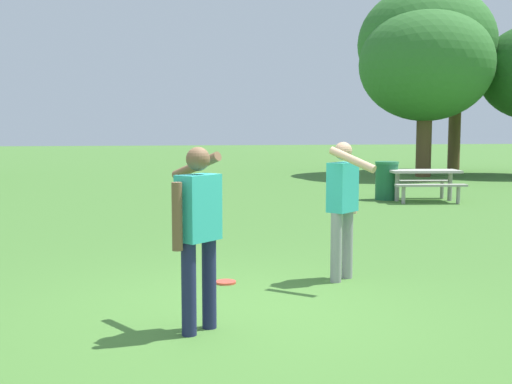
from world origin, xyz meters
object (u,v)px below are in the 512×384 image
(trash_can_further_along, at_px, (387,181))
(tree_slender_mid, at_px, (426,45))
(picnic_table_near, at_px, (424,178))
(frisbee, at_px, (226,282))
(tree_back_left, at_px, (457,64))
(person_catcher, at_px, (197,224))
(tree_far_right, at_px, (426,65))
(person_thrower, at_px, (343,200))

(trash_can_further_along, height_order, tree_slender_mid, tree_slender_mid)
(tree_slender_mid, bearing_deg, picnic_table_near, -114.52)
(picnic_table_near, xyz_separation_m, trash_can_further_along, (-0.80, 0.44, -0.08))
(frisbee, height_order, picnic_table_near, picnic_table_near)
(tree_back_left, bearing_deg, trash_can_further_along, -124.71)
(frisbee, bearing_deg, tree_slender_mid, 58.53)
(person_catcher, xyz_separation_m, trash_can_further_along, (5.53, 9.59, -0.48))
(tree_far_right, xyz_separation_m, tree_back_left, (2.82, 3.15, 0.40))
(frisbee, relative_size, tree_slender_mid, 0.03)
(tree_far_right, bearing_deg, person_thrower, -117.76)
(person_catcher, bearing_deg, tree_slender_mid, 59.93)
(person_thrower, height_order, picnic_table_near, person_thrower)
(frisbee, xyz_separation_m, picnic_table_near, (5.87, 7.46, 0.55))
(trash_can_further_along, bearing_deg, tree_slender_mid, 59.81)
(tree_slender_mid, bearing_deg, person_catcher, -120.07)
(picnic_table_near, bearing_deg, trash_can_further_along, 151.25)
(frisbee, bearing_deg, person_catcher, -105.08)
(tree_back_left, bearing_deg, picnic_table_near, -120.47)
(frisbee, bearing_deg, tree_far_right, 58.08)
(person_catcher, xyz_separation_m, tree_back_left, (12.52, 19.68, 3.52))
(person_catcher, bearing_deg, tree_far_right, 59.60)
(trash_can_further_along, xyz_separation_m, tree_slender_mid, (4.61, 7.92, 4.47))
(tree_slender_mid, bearing_deg, tree_far_right, -114.24)
(person_catcher, bearing_deg, tree_back_left, 57.53)
(person_thrower, height_order, trash_can_further_along, person_thrower)
(picnic_table_near, height_order, tree_back_left, tree_back_left)
(frisbee, distance_m, picnic_table_near, 9.51)
(picnic_table_near, relative_size, tree_back_left, 0.31)
(frisbee, xyz_separation_m, tree_back_left, (12.06, 17.98, 4.47))
(person_catcher, height_order, frisbee, person_catcher)
(person_catcher, relative_size, picnic_table_near, 0.88)
(person_catcher, xyz_separation_m, picnic_table_near, (6.33, 9.16, -0.40))
(person_catcher, height_order, tree_back_left, tree_back_left)
(picnic_table_near, bearing_deg, tree_far_right, 65.44)
(frisbee, xyz_separation_m, tree_slender_mid, (9.69, 15.82, 4.94))
(frisbee, height_order, trash_can_further_along, trash_can_further_along)
(trash_can_further_along, bearing_deg, person_catcher, -119.98)
(tree_far_right, bearing_deg, tree_back_left, 48.17)
(person_catcher, distance_m, tree_slender_mid, 20.63)
(trash_can_further_along, distance_m, tree_slender_mid, 10.20)
(person_thrower, distance_m, tree_far_right, 17.14)
(tree_slender_mid, bearing_deg, tree_back_left, 42.28)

